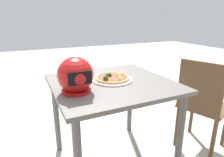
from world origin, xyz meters
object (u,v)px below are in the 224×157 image
Objects in this scene: pizza at (112,77)px; chair_side at (202,102)px; motorcycle_helmet at (76,76)px; dining_table at (112,94)px.

chair_side is at bearing 165.02° from pizza.
motorcycle_helmet is (0.32, 0.12, 0.09)m from pizza.
motorcycle_helmet is 1.20m from chair_side.
dining_table is 1.02× the size of chair_side.
dining_table is 0.86m from chair_side.
chair_side reaches higher than dining_table.
chair_side is (-0.82, 0.19, -0.15)m from dining_table.
dining_table is at bearing -12.92° from chair_side.
motorcycle_helmet is at bearing 21.07° from pizza.
pizza is 1.17× the size of motorcycle_helmet.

